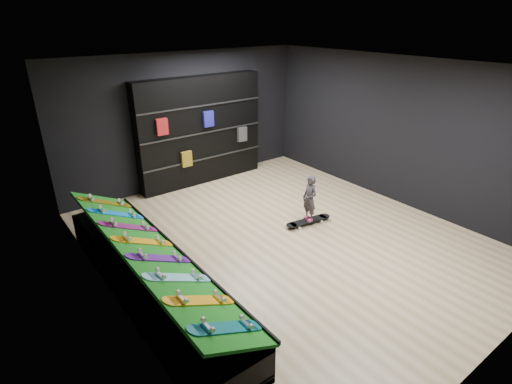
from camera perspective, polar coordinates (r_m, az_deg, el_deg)
floor at (r=7.27m, az=4.12°, el=-6.74°), size 6.00×7.00×0.01m
ceiling at (r=6.29m, az=4.96°, el=17.43°), size 6.00×7.00×0.01m
wall_back at (r=9.42m, az=-9.94°, el=10.10°), size 6.00×0.02×3.00m
wall_left at (r=5.28m, az=-20.74°, el=-2.46°), size 0.02×7.00×3.00m
wall_right at (r=8.84m, az=19.40°, el=8.18°), size 0.02×7.00×3.00m
display_rack at (r=6.02m, az=-14.85°, el=-12.04°), size 0.90×4.50×0.50m
turf_ramp at (r=5.78m, az=-14.88°, el=-8.18°), size 0.92×4.50×0.46m
back_shelving at (r=9.45m, az=-7.96°, el=8.63°), size 3.10×0.36×2.48m
floor_skateboard at (r=7.79m, az=7.48°, el=-4.30°), size 1.00×0.36×0.09m
child at (r=7.65m, az=7.60°, el=-2.19°), size 0.16×0.21×0.54m
display_board_0 at (r=4.39m, az=-4.27°, el=-18.76°), size 0.93×0.22×0.50m
display_board_1 at (r=4.75m, az=-8.00°, el=-15.08°), size 0.93×0.22×0.50m
display_board_2 at (r=5.14m, az=-11.08°, el=-11.90°), size 0.93×0.22×0.50m
display_board_3 at (r=5.56m, az=-13.66°, el=-9.15°), size 0.93×0.22×0.50m
display_board_4 at (r=5.99m, az=-15.84°, el=-6.77°), size 0.93×0.22×0.50m
display_board_5 at (r=6.45m, az=-17.70°, el=-4.72°), size 0.93×0.22×0.50m
display_board_6 at (r=6.91m, az=-19.31°, el=-2.94°), size 0.93×0.22×0.50m
display_board_7 at (r=7.39m, az=-20.70°, el=-1.38°), size 0.93×0.22×0.50m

